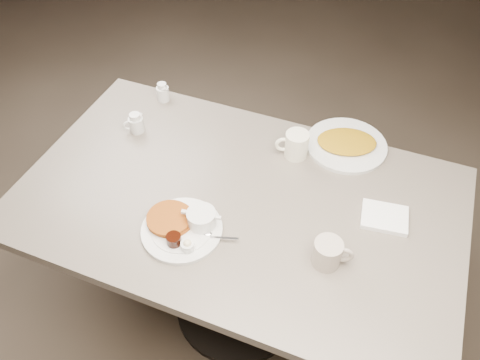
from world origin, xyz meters
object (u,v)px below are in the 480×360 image
at_px(hash_plate, 346,144).
at_px(creamer_right, 163,92).
at_px(main_plate, 184,225).
at_px(coffee_mug_near, 328,253).
at_px(creamer_left, 136,123).
at_px(coffee_mug_far, 296,145).
at_px(diner_table, 238,228).

bearing_deg(hash_plate, creamer_right, 179.95).
xyz_separation_m(main_plate, coffee_mug_near, (0.45, 0.05, 0.02)).
bearing_deg(creamer_left, coffee_mug_far, 9.08).
distance_m(main_plate, coffee_mug_far, 0.52).
bearing_deg(creamer_right, creamer_left, -90.86).
bearing_deg(coffee_mug_near, coffee_mug_far, 119.08).
xyz_separation_m(diner_table, creamer_left, (-0.50, 0.18, 0.21)).
xyz_separation_m(coffee_mug_far, creamer_right, (-0.61, 0.12, -0.01)).
bearing_deg(main_plate, coffee_mug_far, 64.05).
bearing_deg(coffee_mug_far, diner_table, -112.90).
relative_size(diner_table, creamer_right, 18.75).
bearing_deg(main_plate, creamer_left, 136.54).
height_order(coffee_mug_near, creamer_right, coffee_mug_near).
xyz_separation_m(main_plate, creamer_right, (-0.38, 0.58, 0.01)).
bearing_deg(hash_plate, coffee_mug_far, -145.45).
bearing_deg(creamer_left, diner_table, -19.70).
bearing_deg(hash_plate, diner_table, -125.97).
distance_m(main_plate, hash_plate, 0.70).
distance_m(diner_table, hash_plate, 0.52).
distance_m(creamer_right, hash_plate, 0.78).
xyz_separation_m(coffee_mug_far, creamer_left, (-0.61, -0.10, -0.01)).
relative_size(coffee_mug_far, creamer_left, 1.65).
xyz_separation_m(creamer_right, hash_plate, (0.78, -0.00, -0.02)).
relative_size(coffee_mug_near, creamer_right, 1.64).
bearing_deg(creamer_left, creamer_right, 89.14).
height_order(diner_table, creamer_left, creamer_left).
bearing_deg(main_plate, diner_table, 59.87).
bearing_deg(hash_plate, coffee_mug_near, -83.25).
bearing_deg(diner_table, creamer_right, 141.57).
relative_size(creamer_right, hash_plate, 0.21).
height_order(main_plate, hash_plate, main_plate).
distance_m(coffee_mug_near, creamer_left, 0.90).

